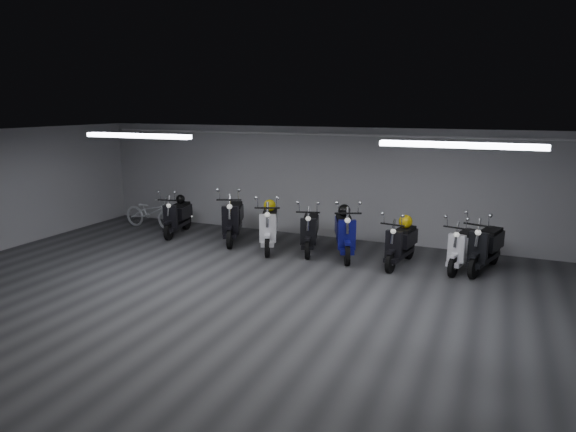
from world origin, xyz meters
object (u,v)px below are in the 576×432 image
at_px(scooter_6, 464,241).
at_px(helmet_2, 270,205).
at_px(scooter_4, 345,226).
at_px(helmet_3, 406,221).
at_px(scooter_2, 269,221).
at_px(scooter_8, 486,240).
at_px(helmet_1, 180,199).
at_px(helmet_0, 344,210).
at_px(bicycle, 150,209).
at_px(scooter_5, 401,237).
at_px(scooter_3, 310,224).
at_px(scooter_1, 233,213).
at_px(scooter_0, 177,211).

height_order(scooter_6, helmet_2, scooter_6).
distance_m(scooter_4, helmet_3, 1.33).
bearing_deg(scooter_2, scooter_8, -18.16).
xyz_separation_m(helmet_1, helmet_2, (2.74, -0.29, 0.10)).
bearing_deg(helmet_3, scooter_6, -0.35).
bearing_deg(helmet_0, bicycle, 177.63).
relative_size(scooter_5, bicycle, 0.99).
xyz_separation_m(scooter_3, helmet_0, (0.76, 0.16, 0.35)).
distance_m(scooter_3, scooter_4, 0.86).
bearing_deg(scooter_6, scooter_5, -156.05).
bearing_deg(helmet_2, scooter_2, -68.54).
bearing_deg(scooter_8, scooter_3, -162.61).
distance_m(scooter_3, helmet_1, 3.80).
xyz_separation_m(scooter_1, helmet_0, (2.83, 0.08, 0.28)).
relative_size(scooter_1, scooter_3, 1.11).
height_order(helmet_0, helmet_1, helmet_0).
relative_size(scooter_4, helmet_2, 6.50).
relative_size(scooter_4, helmet_3, 6.46).
relative_size(scooter_4, helmet_1, 7.88).
xyz_separation_m(scooter_2, helmet_2, (-0.09, 0.24, 0.31)).
height_order(scooter_0, scooter_2, scooter_2).
bearing_deg(scooter_5, scooter_0, -173.78).
height_order(scooter_3, bicycle, scooter_3).
bearing_deg(scooter_1, scooter_6, -22.83).
xyz_separation_m(scooter_0, helmet_1, (-0.05, 0.23, 0.27)).
height_order(scooter_1, scooter_5, scooter_1).
distance_m(scooter_2, bicycle, 3.93).
xyz_separation_m(scooter_5, helmet_2, (-3.17, 0.28, 0.38)).
xyz_separation_m(scooter_1, helmet_2, (1.03, -0.04, 0.28)).
distance_m(scooter_0, scooter_5, 5.87).
bearing_deg(helmet_0, scooter_3, -167.84).
distance_m(scooter_8, helmet_1, 7.56).
xyz_separation_m(scooter_6, helmet_2, (-4.40, 0.06, 0.38)).
bearing_deg(helmet_1, scooter_1, -8.08).
distance_m(scooter_4, scooter_5, 1.29).
xyz_separation_m(scooter_0, scooter_8, (7.51, -0.02, 0.04)).
xyz_separation_m(scooter_8, helmet_0, (-3.02, 0.09, 0.33)).
bearing_deg(scooter_1, scooter_2, -36.03).
relative_size(scooter_2, scooter_6, 1.12).
bearing_deg(scooter_8, scooter_1, -163.79).
bearing_deg(scooter_1, scooter_5, -26.16).
distance_m(scooter_0, helmet_3, 5.90).
height_order(scooter_4, helmet_3, scooter_4).
distance_m(helmet_2, helmet_3, 3.21).
bearing_deg(scooter_1, helmet_1, 150.16).
relative_size(scooter_5, scooter_8, 0.93).
height_order(scooter_2, scooter_6, scooter_2).
bearing_deg(scooter_6, helmet_3, -166.61).
height_order(scooter_5, scooter_8, scooter_8).
bearing_deg(scooter_8, scooter_5, -153.01).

